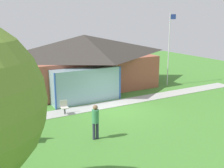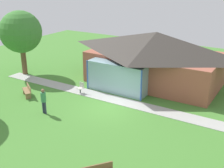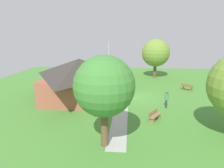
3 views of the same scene
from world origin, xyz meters
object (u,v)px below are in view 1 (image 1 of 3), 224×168
object	(u,v)px
pavilion	(84,61)
flagpole	(169,46)
patio_chair_west	(64,108)
visitor_strolling_lawn	(95,119)
bench_mid_left	(21,134)

from	to	relation	value
pavilion	flagpole	distance (m)	7.15
patio_chair_west	visitor_strolling_lawn	distance (m)	4.12
patio_chair_west	visitor_strolling_lawn	bearing A→B (deg)	96.39
pavilion	bench_mid_left	distance (m)	10.57
flagpole	visitor_strolling_lawn	xyz separation A→B (m)	(-10.26, -6.66, -2.31)
pavilion	patio_chair_west	size ratio (longest dim) A/B	13.51
bench_mid_left	patio_chair_west	size ratio (longest dim) A/B	1.74
pavilion	flagpole	world-z (taller)	flagpole
visitor_strolling_lawn	flagpole	bearing A→B (deg)	35.62
bench_mid_left	pavilion	bearing A→B (deg)	-97.97
bench_mid_left	patio_chair_west	distance (m)	4.04
flagpole	bench_mid_left	size ratio (longest dim) A/B	4.06
flagpole	patio_chair_west	world-z (taller)	flagpole
bench_mid_left	visitor_strolling_lawn	xyz separation A→B (m)	(3.20, -1.52, 0.62)
patio_chair_west	pavilion	bearing A→B (deg)	-120.27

